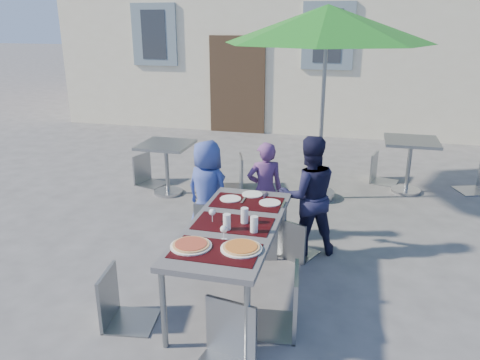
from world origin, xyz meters
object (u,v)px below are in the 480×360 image
(child_1, at_px, (265,190))
(cafe_table_0, at_px, (166,159))
(chair_3, at_px, (116,267))
(chair_5, at_px, (225,302))
(cafe_table_1, at_px, (410,155))
(bg_chair_l_1, at_px, (382,151))
(pizza_near_right, at_px, (241,248))
(child_2, at_px, (308,196))
(chair_4, at_px, (284,264))
(dining_table, at_px, (233,229))
(chair_2, at_px, (295,215))
(bg_chair_l_0, at_px, (145,152))
(bg_chair_r_0, at_px, (235,153))
(child_0, at_px, (208,191))
(chair_0, at_px, (214,197))
(chair_1, at_px, (258,209))
(patio_umbrella, at_px, (327,25))
(pizza_near_left, at_px, (191,245))

(child_1, distance_m, cafe_table_0, 2.04)
(chair_3, bearing_deg, child_1, 66.81)
(chair_5, distance_m, cafe_table_1, 4.68)
(bg_chair_l_1, bearing_deg, child_1, -120.01)
(pizza_near_right, distance_m, chair_3, 1.08)
(child_2, distance_m, bg_chair_l_1, 2.89)
(child_1, xyz_separation_m, chair_4, (0.51, -1.77, 0.03))
(cafe_table_1, bearing_deg, bg_chair_l_1, 134.84)
(pizza_near_right, distance_m, cafe_table_0, 3.50)
(chair_3, xyz_separation_m, cafe_table_1, (2.69, 4.09, 0.05))
(cafe_table_0, bearing_deg, chair_5, -60.95)
(dining_table, height_order, pizza_near_right, pizza_near_right)
(bg_chair_l_1, bearing_deg, chair_4, -102.11)
(chair_2, bearing_deg, bg_chair_l_0, 144.44)
(chair_2, height_order, bg_chair_r_0, bg_chair_r_0)
(bg_chair_l_0, bearing_deg, chair_2, -35.56)
(child_0, xyz_separation_m, chair_0, (0.11, -0.10, -0.03))
(child_1, xyz_separation_m, bg_chair_r_0, (-0.79, 1.57, -0.01))
(dining_table, height_order, child_1, child_1)
(bg_chair_l_0, height_order, bg_chair_r_0, bg_chair_r_0)
(pizza_near_right, xyz_separation_m, cafe_table_1, (1.64, 3.91, -0.17))
(chair_4, bearing_deg, chair_1, 111.65)
(child_2, xyz_separation_m, chair_4, (-0.03, -1.48, -0.06))
(patio_umbrella, distance_m, bg_chair_l_1, 2.36)
(child_0, xyz_separation_m, patio_umbrella, (1.16, 1.67, 1.84))
(child_2, height_order, chair_0, child_2)
(chair_5, xyz_separation_m, patio_umbrella, (0.35, 3.77, 1.89))
(cafe_table_0, xyz_separation_m, bg_chair_l_0, (-0.51, 0.35, -0.02))
(cafe_table_0, distance_m, bg_chair_r_0, 1.05)
(dining_table, xyz_separation_m, bg_chair_r_0, (-0.78, 2.94, -0.11))
(dining_table, height_order, pizza_near_left, pizza_near_left)
(chair_1, bearing_deg, child_1, 93.06)
(dining_table, height_order, cafe_table_1, cafe_table_1)
(dining_table, bearing_deg, pizza_near_right, -67.58)
(chair_5, height_order, cafe_table_0, chair_5)
(pizza_near_left, relative_size, cafe_table_1, 0.42)
(bg_chair_l_0, bearing_deg, child_1, -32.75)
(chair_5, relative_size, cafe_table_1, 1.16)
(chair_3, distance_m, chair_4, 1.41)
(chair_1, xyz_separation_m, chair_3, (-0.90, -1.48, -0.03))
(chair_4, bearing_deg, child_0, 126.95)
(bg_chair_l_0, bearing_deg, pizza_near_right, -53.77)
(pizza_near_right, bearing_deg, bg_chair_l_1, 73.88)
(chair_3, bearing_deg, cafe_table_1, 56.71)
(chair_3, bearing_deg, dining_table, 37.57)
(bg_chair_l_0, bearing_deg, chair_5, -57.42)
(chair_3, height_order, bg_chair_r_0, bg_chair_r_0)
(dining_table, xyz_separation_m, chair_4, (0.53, -0.39, -0.07))
(child_1, relative_size, chair_1, 1.21)
(pizza_near_left, bearing_deg, cafe_table_0, 116.41)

